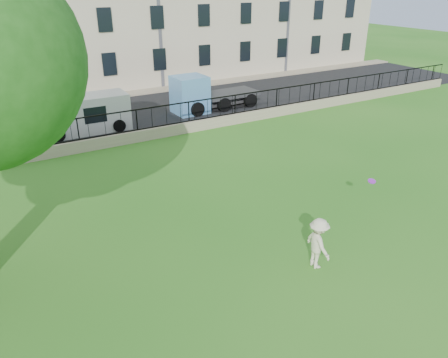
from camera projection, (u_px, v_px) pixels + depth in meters
ground at (275, 254)px, 13.68m from camera, size 120.00×120.00×0.00m
retaining_wall at (138, 136)px, 22.92m from camera, size 50.00×0.40×0.60m
iron_railing at (137, 120)px, 22.56m from camera, size 50.00×0.05×1.13m
street at (111, 118)px, 26.71m from camera, size 60.00×9.00×0.01m
sidewalk at (89, 99)px, 30.75m from camera, size 60.00×1.40×0.12m
man at (318, 243)px, 12.77m from camera, size 0.72×1.10×1.60m
frisbee at (372, 181)px, 14.86m from camera, size 0.34×0.34×0.12m
red_sedan at (15, 127)px, 22.87m from camera, size 4.41×1.67×1.44m
white_van at (84, 114)px, 24.02m from camera, size 4.83×1.96×2.01m
blue_truck at (214, 91)px, 28.22m from camera, size 5.55×2.07×2.31m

